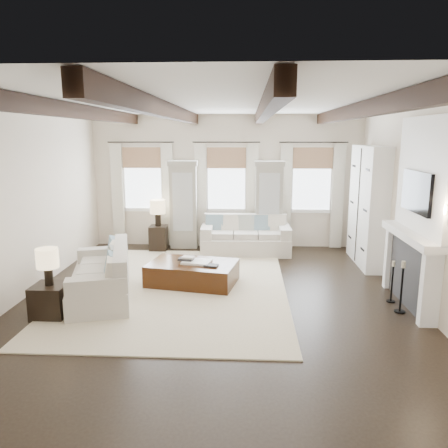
# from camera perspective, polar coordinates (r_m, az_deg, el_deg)

# --- Properties ---
(ground) EXTENTS (7.50, 7.50, 0.00)m
(ground) POSITION_cam_1_polar(r_m,az_deg,el_deg) (7.40, -1.04, -9.98)
(ground) COLOR black
(ground) RESTS_ON ground
(room_shell) EXTENTS (6.54, 7.54, 3.22)m
(room_shell) POSITION_cam_1_polar(r_m,az_deg,el_deg) (7.81, 4.88, 5.44)
(room_shell) COLOR beige
(room_shell) RESTS_ON ground
(area_rug) EXTENTS (3.85, 5.03, 0.02)m
(area_rug) POSITION_cam_1_polar(r_m,az_deg,el_deg) (8.00, -6.00, -8.28)
(area_rug) COLOR beige
(area_rug) RESTS_ON ground
(sofa_back) EXTENTS (2.07, 0.97, 0.88)m
(sofa_back) POSITION_cam_1_polar(r_m,az_deg,el_deg) (10.24, 2.82, -1.79)
(sofa_back) COLOR beige
(sofa_back) RESTS_ON ground
(sofa_left) EXTENTS (1.44, 2.22, 0.88)m
(sofa_left) POSITION_cam_1_polar(r_m,az_deg,el_deg) (7.69, -15.37, -6.74)
(sofa_left) COLOR beige
(sofa_left) RESTS_ON ground
(ottoman) EXTENTS (1.73, 1.26, 0.41)m
(ottoman) POSITION_cam_1_polar(r_m,az_deg,el_deg) (8.13, -4.13, -6.44)
(ottoman) COLOR black
(ottoman) RESTS_ON ground
(tray) EXTENTS (0.56, 0.47, 0.04)m
(tray) POSITION_cam_1_polar(r_m,az_deg,el_deg) (8.04, -3.58, -4.96)
(tray) COLOR white
(tray) RESTS_ON ottoman
(book_lower) EXTENTS (0.29, 0.25, 0.04)m
(book_lower) POSITION_cam_1_polar(r_m,az_deg,el_deg) (8.11, -4.98, -4.56)
(book_lower) COLOR #262628
(book_lower) RESTS_ON tray
(book_upper) EXTENTS (0.25, 0.21, 0.03)m
(book_upper) POSITION_cam_1_polar(r_m,az_deg,el_deg) (8.08, -4.70, -4.35)
(book_upper) COLOR beige
(book_upper) RESTS_ON book_lower
(book_loose) EXTENTS (0.27, 0.22, 0.03)m
(book_loose) POSITION_cam_1_polar(r_m,az_deg,el_deg) (7.83, -1.70, -5.44)
(book_loose) COLOR #262628
(book_loose) RESTS_ON ottoman
(side_table_front) EXTENTS (0.50, 0.50, 0.50)m
(side_table_front) POSITION_cam_1_polar(r_m,az_deg,el_deg) (7.21, -21.69, -9.28)
(side_table_front) COLOR black
(side_table_front) RESTS_ON ground
(lamp_front) EXTENTS (0.33, 0.33, 0.56)m
(lamp_front) POSITION_cam_1_polar(r_m,az_deg,el_deg) (7.02, -22.07, -4.42)
(lamp_front) COLOR black
(lamp_front) RESTS_ON side_table_front
(side_table_back) EXTENTS (0.40, 0.40, 0.60)m
(side_table_back) POSITION_cam_1_polar(r_m,az_deg,el_deg) (10.54, -8.54, -1.83)
(side_table_back) COLOR black
(side_table_back) RESTS_ON ground
(lamp_back) EXTENTS (0.36, 0.36, 0.62)m
(lamp_back) POSITION_cam_1_polar(r_m,az_deg,el_deg) (10.40, -8.66, 2.05)
(lamp_back) COLOR black
(lamp_back) RESTS_ON side_table_back
(candlestick_near) EXTENTS (0.17, 0.17, 0.83)m
(candlestick_near) POSITION_cam_1_polar(r_m,az_deg,el_deg) (7.36, 22.15, -8.14)
(candlestick_near) COLOR black
(candlestick_near) RESTS_ON ground
(candlestick_far) EXTENTS (0.14, 0.14, 0.70)m
(candlestick_far) POSITION_cam_1_polar(r_m,az_deg,el_deg) (7.76, 21.09, -7.45)
(candlestick_far) COLOR black
(candlestick_far) RESTS_ON ground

